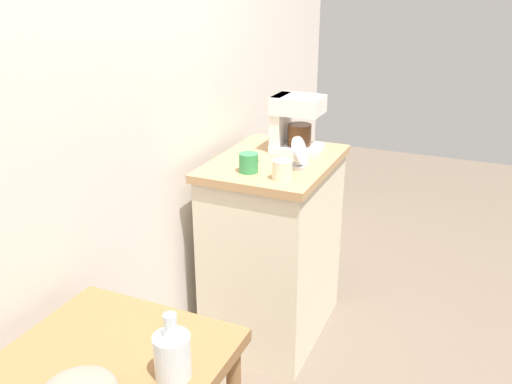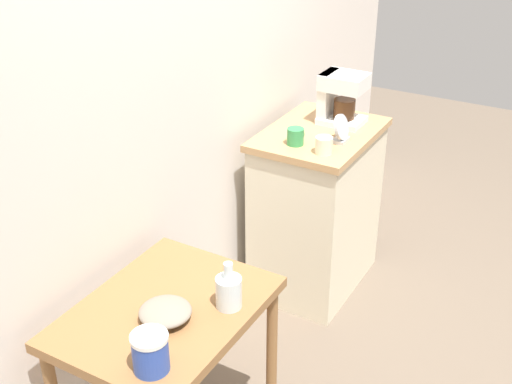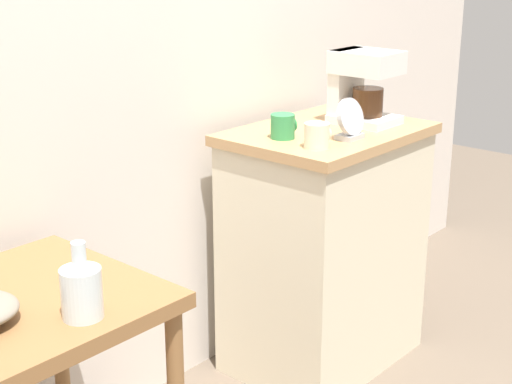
% 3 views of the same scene
% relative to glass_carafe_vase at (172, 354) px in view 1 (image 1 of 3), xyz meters
% --- Properties ---
extents(back_wall, '(4.40, 0.10, 2.80)m').
position_rel_glass_carafe_vase_xyz_m(back_wall, '(0.63, 0.59, 0.61)').
color(back_wall, silver).
rests_on(back_wall, ground_plane).
extents(kitchen_counter, '(0.70, 0.51, 0.90)m').
position_rel_glass_carafe_vase_xyz_m(kitchen_counter, '(1.23, 0.22, -0.34)').
color(kitchen_counter, beige).
rests_on(kitchen_counter, ground_plane).
extents(glass_carafe_vase, '(0.09, 0.09, 0.18)m').
position_rel_glass_carafe_vase_xyz_m(glass_carafe_vase, '(0.00, 0.00, 0.00)').
color(glass_carafe_vase, silver).
rests_on(glass_carafe_vase, wooden_table).
extents(coffee_maker, '(0.18, 0.22, 0.26)m').
position_rel_glass_carafe_vase_xyz_m(coffee_maker, '(1.39, 0.20, 0.25)').
color(coffee_maker, white).
rests_on(coffee_maker, kitchen_counter).
extents(mug_tall_green, '(0.09, 0.08, 0.08)m').
position_rel_glass_carafe_vase_xyz_m(mug_tall_green, '(1.03, 0.26, 0.15)').
color(mug_tall_green, '#338C4C').
rests_on(mug_tall_green, kitchen_counter).
extents(mug_small_cream, '(0.09, 0.08, 0.08)m').
position_rel_glass_carafe_vase_xyz_m(mug_small_cream, '(1.00, 0.10, 0.15)').
color(mug_small_cream, beige).
rests_on(mug_small_cream, kitchen_counter).
extents(table_clock, '(0.13, 0.06, 0.14)m').
position_rel_glass_carafe_vase_xyz_m(table_clock, '(1.16, 0.08, 0.17)').
color(table_clock, '#B2B5BA').
rests_on(table_clock, kitchen_counter).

